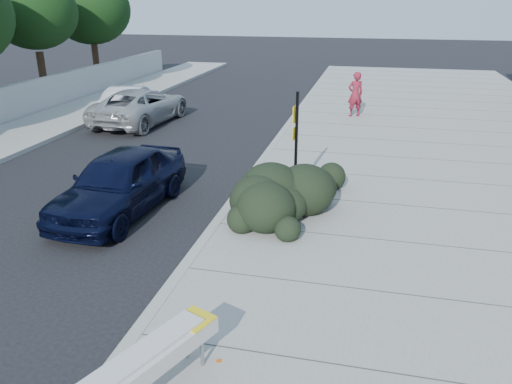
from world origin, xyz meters
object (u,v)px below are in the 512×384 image
bike_rack (248,191)px  sedan_navy (120,182)px  sign_post (296,138)px  suv_silver (141,106)px  wagon_silver (131,101)px  pedestrian (355,94)px  bench (145,363)px

bike_rack → sedan_navy: 3.10m
sign_post → suv_silver: bearing=148.0°
sedan_navy → wagon_silver: size_ratio=1.10×
pedestrian → bike_rack: bearing=53.7°
wagon_silver → suv_silver: suv_silver is taller
wagon_silver → sign_post: bearing=131.0°
sedan_navy → suv_silver: size_ratio=0.86×
bench → sedan_navy: 6.48m
wagon_silver → sedan_navy: bearing=109.4°
wagon_silver → pedestrian: pedestrian is taller
bench → suv_silver: suv_silver is taller
suv_silver → pedestrian: bearing=-158.8°
bench → sign_post: size_ratio=0.86×
bench → pedestrian: size_ratio=1.21×
bench → sign_post: 7.41m
bench → bike_rack: (-0.14, 5.76, 0.05)m
sign_post → wagon_silver: sign_post is taller
wagon_silver → suv_silver: 1.51m
sign_post → wagon_silver: size_ratio=0.65×
sign_post → suv_silver: sign_post is taller
wagon_silver → bench: bearing=111.3°
bike_rack → sedan_navy: bearing=173.4°
bike_rack → suv_silver: bearing=118.8°
bike_rack → pedestrian: size_ratio=0.53×
pedestrian → suv_silver: bearing=-9.7°
pedestrian → bench: bearing=57.4°
bike_rack → pedestrian: 11.14m
sedan_navy → wagon_silver: bearing=118.7°
sign_post → suv_silver: size_ratio=0.51×
bench → bike_rack: 5.76m
wagon_silver → pedestrian: 9.59m
bench → wagon_silver: 17.12m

